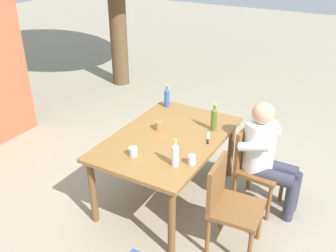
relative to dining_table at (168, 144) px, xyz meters
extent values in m
plane|color=gray|center=(0.00, 0.00, -0.67)|extent=(24.00, 24.00, 0.00)
cube|color=olive|center=(0.00, 0.00, 0.07)|extent=(1.59, 1.05, 0.04)
cylinder|color=brown|center=(-0.72, -0.44, -0.31)|extent=(0.07, 0.07, 0.71)
cylinder|color=brown|center=(0.72, -0.44, -0.31)|extent=(0.07, 0.07, 0.71)
cylinder|color=brown|center=(-0.72, 0.44, -0.31)|extent=(0.07, 0.07, 0.71)
cylinder|color=brown|center=(0.72, 0.44, -0.31)|extent=(0.07, 0.07, 0.71)
cube|color=brown|center=(0.36, -0.90, -0.24)|extent=(0.48, 0.48, 0.04)
cube|color=brown|center=(0.38, -0.70, -0.01)|extent=(0.42, 0.08, 0.42)
cylinder|color=brown|center=(0.15, -1.07, -0.46)|extent=(0.04, 0.04, 0.41)
cylinder|color=brown|center=(0.53, -1.11, -0.46)|extent=(0.04, 0.04, 0.41)
cylinder|color=brown|center=(0.19, -0.70, -0.46)|extent=(0.04, 0.04, 0.41)
cylinder|color=brown|center=(0.56, -0.73, -0.46)|extent=(0.04, 0.04, 0.41)
cube|color=brown|center=(-0.36, -0.90, -0.24)|extent=(0.47, 0.47, 0.04)
cube|color=brown|center=(-0.37, -0.70, -0.01)|extent=(0.42, 0.07, 0.42)
cylinder|color=brown|center=(-0.53, -1.11, -0.46)|extent=(0.04, 0.04, 0.41)
cylinder|color=brown|center=(-0.15, -1.08, -0.46)|extent=(0.04, 0.04, 0.41)
cylinder|color=brown|center=(-0.56, -0.73, -0.46)|extent=(0.04, 0.04, 0.41)
cylinder|color=brown|center=(-0.18, -0.70, -0.46)|extent=(0.04, 0.04, 0.41)
cylinder|color=white|center=(0.36, -0.85, 0.04)|extent=(0.32, 0.32, 0.52)
sphere|color=tan|center=(0.36, -0.85, 0.40)|extent=(0.22, 0.22, 0.22)
cylinder|color=#383847|center=(0.27, -1.05, -0.22)|extent=(0.14, 0.40, 0.14)
cylinder|color=#383847|center=(0.27, -1.25, -0.44)|extent=(0.11, 0.11, 0.45)
cylinder|color=white|center=(0.17, -0.85, 0.12)|extent=(0.09, 0.31, 0.16)
cylinder|color=#383847|center=(0.45, -1.05, -0.22)|extent=(0.14, 0.40, 0.14)
cylinder|color=#383847|center=(0.45, -1.25, -0.44)|extent=(0.11, 0.11, 0.45)
cylinder|color=white|center=(0.55, -0.85, 0.12)|extent=(0.09, 0.31, 0.16)
cylinder|color=#2D56A3|center=(0.64, 0.38, 0.19)|extent=(0.06, 0.06, 0.20)
cone|color=#2D56A3|center=(0.64, 0.38, 0.30)|extent=(0.06, 0.06, 0.03)
cylinder|color=#2D56A3|center=(0.64, 0.38, 0.33)|extent=(0.03, 0.03, 0.03)
cylinder|color=yellow|center=(0.64, 0.38, 0.36)|extent=(0.03, 0.03, 0.02)
cylinder|color=white|center=(-0.44, -0.32, 0.18)|extent=(0.06, 0.06, 0.19)
cone|color=white|center=(-0.44, -0.32, 0.29)|extent=(0.06, 0.06, 0.03)
cylinder|color=white|center=(-0.44, -0.32, 0.32)|extent=(0.03, 0.03, 0.03)
cylinder|color=yellow|center=(-0.44, -0.32, 0.34)|extent=(0.03, 0.03, 0.02)
cylinder|color=#566623|center=(0.36, -0.35, 0.20)|extent=(0.06, 0.06, 0.23)
cone|color=#566623|center=(0.36, -0.35, 0.33)|extent=(0.06, 0.06, 0.03)
cylinder|color=#566623|center=(0.36, -0.35, 0.36)|extent=(0.03, 0.03, 0.03)
cylinder|color=yellow|center=(0.36, -0.35, 0.39)|extent=(0.03, 0.03, 0.03)
cylinder|color=#B2B7BC|center=(-0.49, 0.10, 0.13)|extent=(0.08, 0.08, 0.09)
cylinder|color=silver|center=(-0.35, -0.45, 0.13)|extent=(0.07, 0.07, 0.09)
cylinder|color=#BC6B47|center=(0.08, 0.16, 0.13)|extent=(0.08, 0.08, 0.09)
cube|color=silver|center=(0.19, -0.36, 0.09)|extent=(0.18, 0.09, 0.01)
cube|color=black|center=(0.09, -0.40, 0.09)|extent=(0.08, 0.05, 0.01)
cylinder|color=brown|center=(2.64, 2.55, 0.60)|extent=(0.32, 0.32, 2.54)
camera|label=1|loc=(-2.93, -1.66, 1.94)|focal=39.98mm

